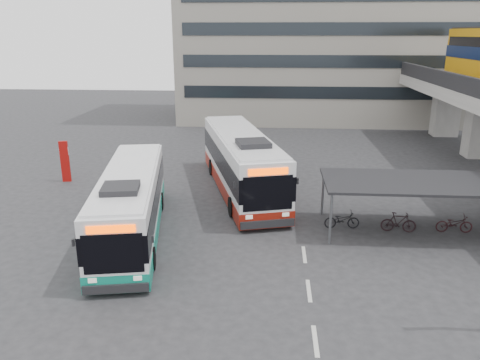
{
  "coord_description": "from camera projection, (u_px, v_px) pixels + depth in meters",
  "views": [
    {
      "loc": [
        1.05,
        -18.58,
        9.2
      ],
      "look_at": [
        -0.61,
        4.26,
        2.0
      ],
      "focal_mm": 35.0,
      "sensor_mm": 36.0,
      "label": 1
    }
  ],
  "objects": [
    {
      "name": "pedestrian",
      "position": [
        252.0,
        211.0,
        22.84
      ],
      "size": [
        0.76,
        0.79,
        1.83
      ],
      "primitive_type": "imported",
      "rotation": [
        0.0,
        0.0,
        0.87
      ],
      "color": "black",
      "rests_on": "ground"
    },
    {
      "name": "sign_totem_north",
      "position": [
        65.0,
        161.0,
        29.99
      ],
      "size": [
        0.58,
        0.26,
        2.67
      ],
      "rotation": [
        0.0,
        0.0,
        0.18
      ],
      "color": "#9F0C09",
      "rests_on": "ground"
    },
    {
      "name": "bus_main",
      "position": [
        241.0,
        163.0,
        28.12
      ],
      "size": [
        6.1,
        13.18,
        3.82
      ],
      "rotation": [
        0.0,
        0.0,
        0.27
      ],
      "color": "white",
      "rests_on": "ground"
    },
    {
      "name": "bus_teal",
      "position": [
        131.0,
        203.0,
        21.95
      ],
      "size": [
        4.51,
        11.68,
        3.38
      ],
      "rotation": [
        0.0,
        0.0,
        0.18
      ],
      "color": "white",
      "rests_on": "ground"
    },
    {
      "name": "ground",
      "position": [
        247.0,
        253.0,
        20.51
      ],
      "size": [
        120.0,
        120.0,
        0.0
      ],
      "primitive_type": "plane",
      "color": "#28282B",
      "rests_on": "ground"
    },
    {
      "name": "road_markings",
      "position": [
        309.0,
        291.0,
        17.48
      ],
      "size": [
        0.15,
        7.6,
        0.01
      ],
      "color": "beige",
      "rests_on": "ground"
    },
    {
      "name": "office_block",
      "position": [
        322.0,
        1.0,
        50.6
      ],
      "size": [
        30.0,
        15.0,
        25.0
      ],
      "primitive_type": "cube",
      "color": "gray",
      "rests_on": "ground"
    },
    {
      "name": "bike_shelter",
      "position": [
        427.0,
        199.0,
        22.29
      ],
      "size": [
        10.0,
        4.0,
        2.54
      ],
      "color": "#595B60",
      "rests_on": "ground"
    }
  ]
}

